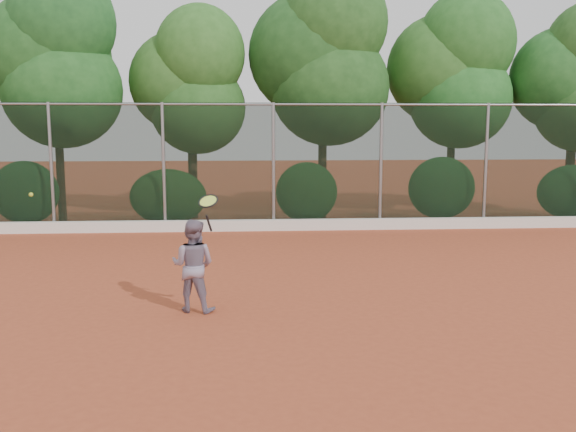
{
  "coord_description": "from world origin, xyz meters",
  "views": [
    {
      "loc": [
        -0.78,
        -10.68,
        2.96
      ],
      "look_at": [
        0.0,
        1.0,
        1.25
      ],
      "focal_mm": 40.0,
      "sensor_mm": 36.0,
      "label": 1
    }
  ],
  "objects": [
    {
      "name": "ground",
      "position": [
        0.0,
        0.0,
        0.0
      ],
      "size": [
        80.0,
        80.0,
        0.0
      ],
      "primitive_type": "plane",
      "color": "#A54527",
      "rests_on": "ground"
    },
    {
      "name": "tennis_ball_in_flight",
      "position": [
        -3.87,
        -1.27,
        1.93
      ],
      "size": [
        0.06,
        0.06,
        0.06
      ],
      "color": "gold",
      "rests_on": "ground"
    },
    {
      "name": "concrete_curb",
      "position": [
        0.0,
        6.82,
        0.15
      ],
      "size": [
        24.0,
        0.2,
        0.3
      ],
      "primitive_type": "cube",
      "color": "silver",
      "rests_on": "ground"
    },
    {
      "name": "tennis_player",
      "position": [
        -1.62,
        -0.74,
        0.73
      ],
      "size": [
        0.84,
        0.73,
        1.47
      ],
      "primitive_type": "imported",
      "rotation": [
        0.0,
        0.0,
        2.86
      ],
      "color": "gray",
      "rests_on": "ground"
    },
    {
      "name": "foliage_backdrop",
      "position": [
        -0.55,
        8.98,
        4.4
      ],
      "size": [
        23.7,
        3.63,
        7.55
      ],
      "color": "#442F1A",
      "rests_on": "ground"
    },
    {
      "name": "tennis_racket",
      "position": [
        -1.35,
        -0.9,
        1.73
      ],
      "size": [
        0.39,
        0.37,
        0.59
      ],
      "color": "black",
      "rests_on": "ground"
    },
    {
      "name": "chainlink_fence",
      "position": [
        -0.0,
        7.0,
        1.86
      ],
      "size": [
        24.09,
        0.09,
        3.5
      ],
      "color": "black",
      "rests_on": "ground"
    }
  ]
}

